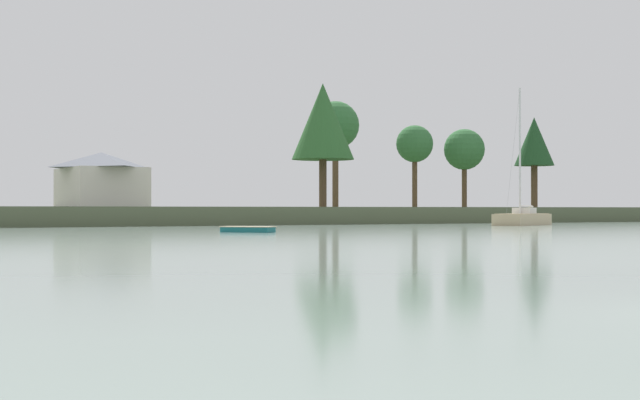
% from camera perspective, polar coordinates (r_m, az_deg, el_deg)
% --- Properties ---
extents(dinghy_teal, '(3.30, 3.51, 0.52)m').
position_cam_1_polar(dinghy_teal, '(60.08, -4.34, -1.82)').
color(dinghy_teal, '#196B70').
rests_on(dinghy_teal, ground).
extents(sailboat_sand, '(9.08, 6.55, 13.19)m').
position_cam_1_polar(sailboat_sand, '(88.68, 12.05, -1.31)').
color(sailboat_sand, tan).
rests_on(sailboat_sand, ground).
extents(shore_tree_center, '(4.75, 4.75, 10.52)m').
position_cam_1_polar(shore_tree_center, '(122.33, 5.69, 3.31)').
color(shore_tree_center, brown).
rests_on(shore_tree_center, far_shore_bank).
extents(shore_tree_inland_b, '(5.32, 5.32, 10.23)m').
position_cam_1_polar(shore_tree_inland_b, '(125.49, 8.63, 2.98)').
color(shore_tree_inland_b, brown).
rests_on(shore_tree_inland_b, far_shore_bank).
extents(shore_tree_right_mid, '(5.88, 5.88, 13.10)m').
position_cam_1_polar(shore_tree_right_mid, '(117.52, 0.93, 4.45)').
color(shore_tree_right_mid, brown).
rests_on(shore_tree_right_mid, far_shore_bank).
extents(shore_tree_left_mid, '(5.12, 5.12, 11.68)m').
position_cam_1_polar(shore_tree_left_mid, '(126.34, 12.70, 3.37)').
color(shore_tree_left_mid, brown).
rests_on(shore_tree_left_mid, far_shore_bank).
extents(shore_tree_center_right, '(6.89, 6.89, 13.69)m').
position_cam_1_polar(shore_tree_center_right, '(105.18, 0.17, 4.70)').
color(shore_tree_center_right, brown).
rests_on(shore_tree_center_right, far_shore_bank).
extents(cottage_near_water, '(8.05, 10.65, 5.79)m').
position_cam_1_polar(cottage_near_water, '(103.24, -12.96, 1.25)').
color(cottage_near_water, silver).
rests_on(cottage_near_water, far_shore_bank).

